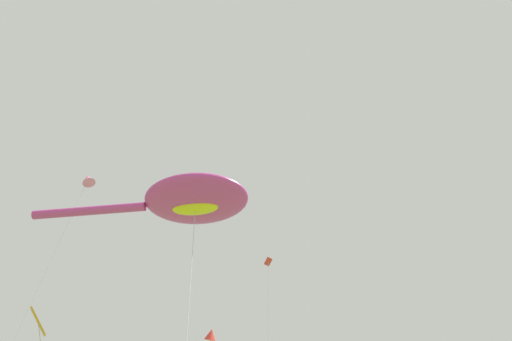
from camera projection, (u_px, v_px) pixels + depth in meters
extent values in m
ellipsoid|color=#CC3899|center=(196.00, 200.00, 25.64)|extent=(5.55, 6.54, 1.34)
cylinder|color=#CC3899|center=(89.00, 211.00, 26.02)|extent=(2.48, 6.07, 0.48)
ellipsoid|color=yellow|center=(195.00, 208.00, 25.23)|extent=(1.69, 2.62, 0.48)
cone|color=pink|center=(88.00, 179.00, 28.63)|extent=(0.94, 1.09, 0.91)
cube|color=red|center=(268.00, 262.00, 27.48)|extent=(0.57, 0.42, 0.45)
cone|color=red|center=(211.00, 335.00, 26.43)|extent=(1.01, 1.05, 0.78)
cube|color=orange|center=(38.00, 322.00, 12.45)|extent=(1.04, 0.79, 0.87)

